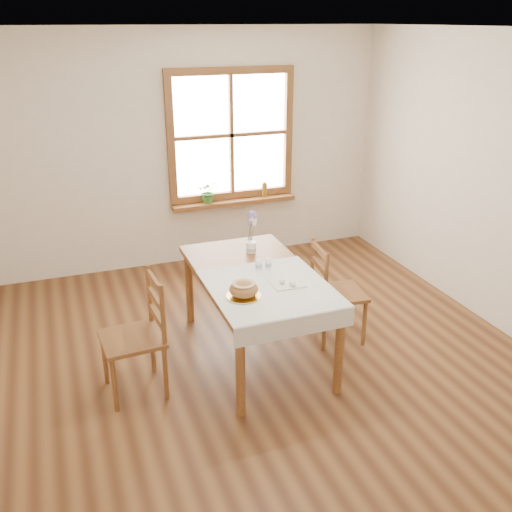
{
  "coord_description": "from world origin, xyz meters",
  "views": [
    {
      "loc": [
        -1.46,
        -3.65,
        2.66
      ],
      "look_at": [
        0.0,
        0.3,
        0.9
      ],
      "focal_mm": 40.0,
      "sensor_mm": 36.0,
      "label": 1
    }
  ],
  "objects_px": {
    "chair_left": "(132,337)",
    "bread_plate": "(244,296)",
    "dining_table": "(256,283)",
    "chair_right": "(339,292)",
    "flower_vase": "(251,248)"
  },
  "relations": [
    {
      "from": "chair_left",
      "to": "bread_plate",
      "type": "bearing_deg",
      "value": 71.97
    },
    {
      "from": "bread_plate",
      "to": "chair_left",
      "type": "bearing_deg",
      "value": 166.03
    },
    {
      "from": "bread_plate",
      "to": "flower_vase",
      "type": "distance_m",
      "value": 0.88
    },
    {
      "from": "dining_table",
      "to": "bread_plate",
      "type": "bearing_deg",
      "value": -121.66
    },
    {
      "from": "chair_right",
      "to": "dining_table",
      "type": "bearing_deg",
      "value": 97.21
    },
    {
      "from": "chair_left",
      "to": "bread_plate",
      "type": "height_order",
      "value": "chair_left"
    },
    {
      "from": "dining_table",
      "to": "bread_plate",
      "type": "xyz_separation_m",
      "value": [
        -0.24,
        -0.39,
        0.1
      ]
    },
    {
      "from": "chair_right",
      "to": "bread_plate",
      "type": "distance_m",
      "value": 1.13
    },
    {
      "from": "chair_left",
      "to": "bread_plate",
      "type": "xyz_separation_m",
      "value": [
        0.81,
        -0.2,
        0.29
      ]
    },
    {
      "from": "dining_table",
      "to": "chair_right",
      "type": "height_order",
      "value": "chair_right"
    },
    {
      "from": "dining_table",
      "to": "chair_left",
      "type": "bearing_deg",
      "value": -169.94
    },
    {
      "from": "chair_left",
      "to": "flower_vase",
      "type": "relative_size",
      "value": 9.87
    },
    {
      "from": "chair_left",
      "to": "bread_plate",
      "type": "distance_m",
      "value": 0.89
    },
    {
      "from": "bread_plate",
      "to": "flower_vase",
      "type": "relative_size",
      "value": 2.62
    },
    {
      "from": "chair_left",
      "to": "bread_plate",
      "type": "relative_size",
      "value": 3.76
    }
  ]
}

